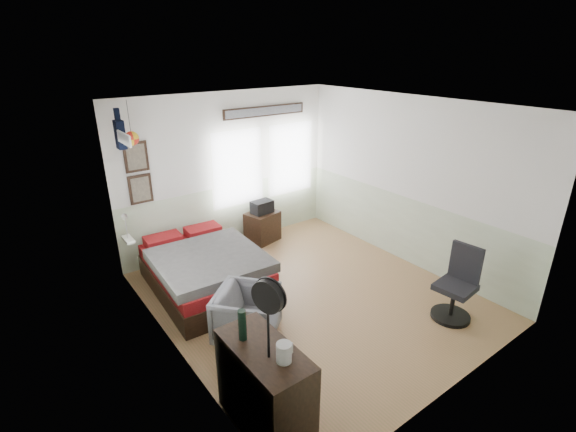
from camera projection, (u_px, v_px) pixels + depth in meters
name	position (u px, v px, depth m)	size (l,w,h in m)	color
ground_plane	(310.00, 296.00, 6.05)	(4.00, 4.50, 0.01)	#967447
room_shell	(299.00, 188.00, 5.54)	(4.02, 4.52, 2.71)	white
wall_decor	(170.00, 139.00, 6.11)	(3.55, 1.32, 1.44)	#372419
bed	(205.00, 270.00, 6.12)	(1.53, 2.06, 0.64)	black
dresser	(265.00, 387.00, 3.84)	(0.48, 1.00, 0.90)	black
armchair	(247.00, 314.00, 5.08)	(0.71, 0.73, 0.66)	slate
nightstand	(263.00, 227.00, 7.69)	(0.56, 0.44, 0.56)	black
task_chair	(457.00, 289.00, 5.46)	(0.51, 0.51, 1.01)	black
kettle	(284.00, 353.00, 3.49)	(0.16, 0.13, 0.18)	silver
bottle	(242.00, 325.00, 3.73)	(0.08, 0.08, 0.31)	black
stand_fan	(269.00, 298.00, 3.35)	(0.18, 0.30, 0.76)	black
black_bag	(262.00, 207.00, 7.54)	(0.38, 0.25, 0.22)	black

